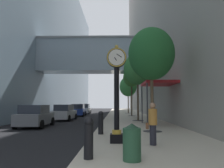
% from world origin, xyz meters
% --- Properties ---
extents(ground_plane, '(110.00, 110.00, 0.00)m').
position_xyz_m(ground_plane, '(0.00, 27.00, 0.00)').
color(ground_plane, black).
rests_on(ground_plane, ground).
extents(sidewalk_right, '(5.79, 80.00, 0.14)m').
position_xyz_m(sidewalk_right, '(2.90, 30.00, 0.07)').
color(sidewalk_right, '#BCB29E').
rests_on(sidewalk_right, ground).
extents(building_block_left, '(22.97, 80.00, 27.29)m').
position_xyz_m(building_block_left, '(-12.28, 29.93, 13.59)').
color(building_block_left, '#849EB2').
rests_on(building_block_left, ground).
extents(street_clock, '(0.84, 0.55, 4.15)m').
position_xyz_m(street_clock, '(1.28, 5.91, 2.41)').
color(street_clock, black).
rests_on(street_clock, sidewalk_right).
extents(bollard_nearest, '(0.29, 0.29, 1.22)m').
position_xyz_m(bollard_nearest, '(0.44, 3.13, 0.78)').
color(bollard_nearest, black).
rests_on(bollard_nearest, sidewalk_right).
extents(bollard_third, '(0.29, 0.29, 1.22)m').
position_xyz_m(bollard_third, '(0.44, 8.46, 0.78)').
color(bollard_third, black).
rests_on(bollard_third, sidewalk_right).
extents(street_tree_near, '(2.76, 2.76, 6.19)m').
position_xyz_m(street_tree_near, '(3.38, 9.67, 4.72)').
color(street_tree_near, '#333335').
rests_on(street_tree_near, sidewalk_right).
extents(street_tree_mid_near, '(2.72, 2.72, 6.57)m').
position_xyz_m(street_tree_mid_near, '(3.38, 18.11, 5.13)').
color(street_tree_mid_near, '#333335').
rests_on(street_tree_mid_near, sidewalk_right).
extents(street_tree_mid_far, '(2.28, 2.28, 6.51)m').
position_xyz_m(street_tree_mid_far, '(3.38, 26.56, 5.31)').
color(street_tree_mid_far, '#333335').
rests_on(street_tree_mid_far, sidewalk_right).
extents(street_tree_far, '(2.98, 2.98, 6.30)m').
position_xyz_m(street_tree_far, '(3.38, 35.01, 4.71)').
color(street_tree_far, '#333335').
rests_on(street_tree_far, sidewalk_right).
extents(trash_bin, '(0.53, 0.53, 1.05)m').
position_xyz_m(trash_bin, '(1.70, 2.93, 0.68)').
color(trash_bin, '#234C33').
rests_on(trash_bin, sidewalk_right).
extents(pedestrian_walking, '(0.49, 0.39, 1.65)m').
position_xyz_m(pedestrian_walking, '(2.69, 5.37, 1.01)').
color(pedestrian_walking, '#23232D').
rests_on(pedestrian_walking, sidewalk_right).
extents(storefront_awning, '(2.40, 3.60, 3.30)m').
position_xyz_m(storefront_awning, '(4.55, 13.98, 3.28)').
color(storefront_awning, maroon).
rests_on(storefront_awning, sidewalk_right).
extents(car_blue_near, '(2.11, 4.22, 1.71)m').
position_xyz_m(car_blue_near, '(-4.08, 28.13, 0.83)').
color(car_blue_near, navy).
rests_on(car_blue_near, ground).
extents(car_grey_mid, '(2.11, 4.21, 1.66)m').
position_xyz_m(car_grey_mid, '(-4.85, 13.32, 0.80)').
color(car_grey_mid, slate).
rests_on(car_grey_mid, ground).
extents(car_white_far, '(2.06, 4.57, 1.73)m').
position_xyz_m(car_white_far, '(-4.22, 35.60, 0.84)').
color(car_white_far, silver).
rests_on(car_white_far, ground).
extents(car_silver_trailing, '(2.07, 4.49, 1.67)m').
position_xyz_m(car_silver_trailing, '(-4.21, 20.17, 0.81)').
color(car_silver_trailing, '#B7BABF').
rests_on(car_silver_trailing, ground).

